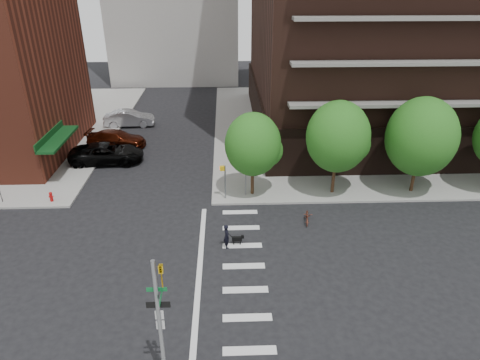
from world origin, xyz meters
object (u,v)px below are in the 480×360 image
at_px(parked_car_black, 107,153).
at_px(scooter, 307,216).
at_px(fire_hydrant, 51,196).
at_px(dog_walker, 227,236).
at_px(traffic_signal, 162,334).
at_px(parked_car_silver, 129,118).
at_px(parked_car_maroon, 116,139).

bearing_deg(parked_car_black, scooter, -126.65).
bearing_deg(fire_hydrant, dog_walker, -25.17).
relative_size(traffic_signal, parked_car_black, 0.97).
bearing_deg(parked_car_silver, parked_car_black, 175.53).
bearing_deg(dog_walker, scooter, -78.90).
distance_m(traffic_signal, parked_car_silver, 32.95).
relative_size(traffic_signal, parked_car_silver, 1.15).
bearing_deg(fire_hydrant, parked_car_black, 71.97).
relative_size(fire_hydrant, dog_walker, 0.47).
bearing_deg(dog_walker, fire_hydrant, 49.48).
xyz_separation_m(parked_car_maroon, parked_car_silver, (0.05, 5.93, 0.07)).
bearing_deg(dog_walker, parked_car_maroon, 16.24).
bearing_deg(scooter, parked_car_silver, 137.13).
height_order(parked_car_silver, dog_walker, parked_car_silver).
bearing_deg(traffic_signal, parked_car_black, 109.07).
xyz_separation_m(scooter, dog_walker, (-5.38, -2.68, 0.35)).
distance_m(fire_hydrant, parked_car_maroon, 11.01).
distance_m(parked_car_black, scooter, 18.71).
xyz_separation_m(fire_hydrant, parked_car_maroon, (2.30, 10.76, 0.24)).
distance_m(parked_car_black, dog_walker, 16.53).
xyz_separation_m(parked_car_maroon, dog_walker, (10.25, -16.66, -0.01)).
distance_m(fire_hydrant, dog_walker, 13.87).
relative_size(parked_car_maroon, dog_walker, 3.50).
height_order(parked_car_maroon, dog_walker, parked_car_maroon).
bearing_deg(fire_hydrant, scooter, -10.19).
bearing_deg(fire_hydrant, parked_car_maroon, 77.94).
distance_m(parked_car_maroon, scooter, 20.97).
xyz_separation_m(parked_car_silver, dog_walker, (10.20, -22.59, -0.08)).
distance_m(fire_hydrant, parked_car_black, 7.44).
bearing_deg(parked_car_maroon, traffic_signal, -157.57).
relative_size(parked_car_black, parked_car_maroon, 1.14).
distance_m(traffic_signal, dog_walker, 9.92).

